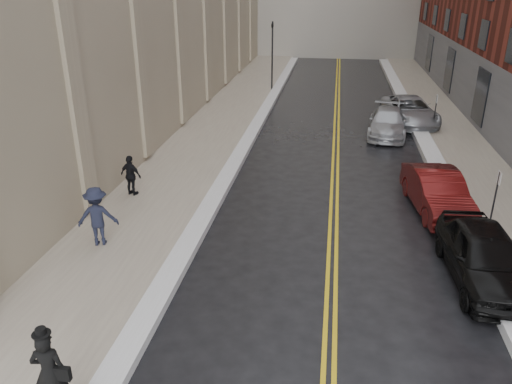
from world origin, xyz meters
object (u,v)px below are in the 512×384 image
(car_silver_far, at_px, (409,111))
(pedestrian_c, at_px, (131,175))
(pedestrian_b, at_px, (97,216))
(car_maroon, at_px, (437,192))
(pedestrian_main, at_px, (49,372))
(car_black, at_px, (484,256))
(car_silver_near, at_px, (388,122))

(car_silver_far, xyz_separation_m, pedestrian_c, (-12.34, -13.26, 0.18))
(pedestrian_b, relative_size, pedestrian_c, 1.21)
(car_maroon, bearing_deg, pedestrian_main, -137.22)
(car_black, bearing_deg, pedestrian_c, 158.38)
(car_maroon, distance_m, pedestrian_b, 12.27)
(car_silver_near, height_order, pedestrian_b, pedestrian_b)
(car_silver_near, bearing_deg, pedestrian_main, -105.31)
(car_maroon, relative_size, pedestrian_main, 2.51)
(car_silver_far, bearing_deg, pedestrian_main, -119.83)
(pedestrian_b, bearing_deg, pedestrian_main, 91.01)
(car_silver_near, bearing_deg, car_black, -78.26)
(pedestrian_b, bearing_deg, car_silver_near, -142.01)
(pedestrian_main, xyz_separation_m, pedestrian_c, (-2.59, 10.59, -0.11))
(car_maroon, bearing_deg, pedestrian_c, 175.37)
(car_maroon, bearing_deg, pedestrian_b, -165.52)
(car_black, distance_m, pedestrian_c, 13.01)
(car_silver_near, distance_m, pedestrian_main, 22.77)
(car_black, relative_size, pedestrian_c, 2.93)
(pedestrian_b, bearing_deg, pedestrian_c, -99.79)
(pedestrian_main, distance_m, pedestrian_c, 10.90)
(car_silver_far, distance_m, pedestrian_main, 25.76)
(car_black, relative_size, pedestrian_main, 2.57)
(car_maroon, height_order, car_silver_near, car_maroon)
(car_maroon, bearing_deg, car_silver_near, 87.94)
(car_silver_far, bearing_deg, car_maroon, -99.87)
(car_maroon, bearing_deg, car_silver_far, 79.95)
(car_silver_far, relative_size, pedestrian_b, 2.87)
(car_black, relative_size, car_silver_near, 0.97)
(pedestrian_main, relative_size, pedestrian_b, 0.94)
(pedestrian_main, bearing_deg, car_maroon, -140.48)
(car_silver_near, bearing_deg, pedestrian_b, -119.36)
(pedestrian_b, height_order, pedestrian_c, pedestrian_b)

